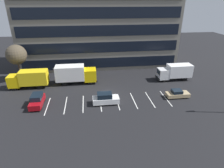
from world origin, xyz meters
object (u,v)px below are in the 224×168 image
at_px(box_truck_white, 175,71).
at_px(suv_white, 105,99).
at_px(sedan_tan, 177,94).
at_px(bare_tree, 16,55).
at_px(box_truck_yellow, 75,74).
at_px(suv_maroon, 37,100).
at_px(box_truck_yellow_all, 29,78).

height_order(box_truck_white, suv_white, box_truck_white).
xyz_separation_m(sedan_tan, bare_tree, (-28.85, 11.33, 4.74)).
bearing_deg(box_truck_white, box_truck_yellow, 177.58).
height_order(box_truck_yellow, suv_white, box_truck_yellow).
distance_m(box_truck_white, bare_tree, 32.04).
height_order(sedan_tan, bare_tree, bare_tree).
xyz_separation_m(box_truck_yellow, bare_tree, (-11.33, 3.12, 3.32)).
height_order(suv_maroon, bare_tree, bare_tree).
xyz_separation_m(box_truck_white, sedan_tan, (-2.75, -7.35, -1.17)).
bearing_deg(box_truck_yellow_all, suv_white, -29.99).
relative_size(box_truck_yellow, box_truck_yellow_all, 1.10).
xyz_separation_m(box_truck_yellow_all, suv_maroon, (2.85, -6.99, -0.98)).
height_order(box_truck_yellow, box_truck_yellow_all, box_truck_yellow).
relative_size(box_truck_yellow_all, suv_white, 1.72).
relative_size(suv_maroon, sedan_tan, 1.07).
bearing_deg(box_truck_white, suv_white, -152.48).
height_order(box_truck_yellow_all, sedan_tan, box_truck_yellow_all).
bearing_deg(sedan_tan, suv_maroon, 179.24).
relative_size(box_truck_white, box_truck_yellow_all, 0.97).
distance_m(box_truck_yellow, box_truck_yellow_all, 8.58).
distance_m(suv_white, suv_maroon, 10.80).
bearing_deg(bare_tree, sedan_tan, -21.44).
relative_size(box_truck_yellow, sedan_tan, 2.05).
xyz_separation_m(suv_white, suv_maroon, (-10.76, 0.86, -0.02)).
bearing_deg(suv_white, suv_maroon, 175.41).
bearing_deg(sedan_tan, box_truck_yellow, 154.89).
bearing_deg(suv_white, sedan_tan, 2.57).
relative_size(sedan_tan, bare_tree, 0.53).
bearing_deg(box_truck_yellow, bare_tree, 164.62).
relative_size(box_truck_yellow, suv_maroon, 1.92).
xyz_separation_m(box_truck_yellow, suv_white, (5.08, -8.76, -1.16)).
bearing_deg(sedan_tan, bare_tree, 158.56).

